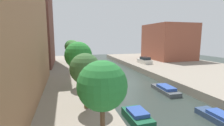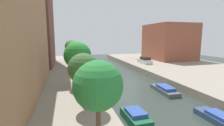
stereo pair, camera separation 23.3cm
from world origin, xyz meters
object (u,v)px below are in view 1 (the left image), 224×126
object	(u,v)px
parked_car	(145,61)
street_tree_5	(71,47)
moored_boat_left_1	(137,117)
low_block_right	(168,42)
street_tree_3	(75,49)
moored_boat_left_2	(108,88)
street_tree_0	(102,86)
street_tree_1	(85,69)
moored_boat_right_1	(222,119)
street_tree_4	(73,47)
street_tree_2	(78,55)
apartment_tower_far	(24,8)
moored_boat_right_2	(165,89)

from	to	relation	value
parked_car	street_tree_5	bearing A→B (deg)	157.84
moored_boat_left_1	low_block_right	bearing A→B (deg)	51.54
street_tree_3	moored_boat_left_2	size ratio (longest dim) A/B	1.21
street_tree_0	street_tree_1	bearing A→B (deg)	90.00
street_tree_5	moored_boat_right_1	bearing A→B (deg)	-71.03
street_tree_1	parked_car	bearing A→B (deg)	51.94
moored_boat_left_1	moored_boat_left_2	distance (m)	7.82
moored_boat_left_2	street_tree_4	bearing A→B (deg)	104.20
low_block_right	street_tree_2	world-z (taller)	low_block_right
moored_boat_right_1	moored_boat_left_2	bearing A→B (deg)	124.11
apartment_tower_far	moored_boat_right_2	distance (m)	29.98
street_tree_0	street_tree_1	xyz separation A→B (m)	(0.00, 6.03, -0.38)
low_block_right	street_tree_0	distance (m)	40.20
low_block_right	street_tree_3	bearing A→B (deg)	-154.16
apartment_tower_far	street_tree_3	bearing A→B (deg)	-50.54
street_tree_2	street_tree_3	world-z (taller)	street_tree_2
low_block_right	moored_boat_left_2	bearing A→B (deg)	-138.76
moored_boat_left_1	street_tree_2	bearing A→B (deg)	116.20
low_block_right	parked_car	distance (m)	11.95
low_block_right	street_tree_4	size ratio (longest dim) A/B	2.26
street_tree_5	moored_boat_right_2	distance (m)	24.47
street_tree_5	parked_car	size ratio (longest dim) A/B	1.26
street_tree_1	moored_boat_right_1	distance (m)	11.43
parked_car	moored_boat_right_2	xyz separation A→B (m)	(-5.15, -15.54, -1.29)
street_tree_1	street_tree_0	bearing A→B (deg)	-90.00
street_tree_5	moored_boat_right_1	world-z (taller)	street_tree_5
apartment_tower_far	street_tree_4	size ratio (longest dim) A/B	4.38
parked_car	moored_boat_right_1	size ratio (longest dim) A/B	0.97
street_tree_4	street_tree_1	bearing A→B (deg)	-90.00
low_block_right	moored_boat_left_2	xyz separation A→B (m)	(-21.70, -19.02, -5.15)
street_tree_2	street_tree_4	distance (m)	13.66
apartment_tower_far	parked_car	world-z (taller)	apartment_tower_far
street_tree_3	moored_boat_right_2	distance (m)	14.39
street_tree_1	street_tree_2	world-z (taller)	street_tree_2
street_tree_1	street_tree_3	size ratio (longest dim) A/B	0.88
moored_boat_right_1	street_tree_2	bearing A→B (deg)	135.78
street_tree_2	moored_boat_right_1	bearing A→B (deg)	-44.22
apartment_tower_far	street_tree_1	distance (m)	26.73
low_block_right	street_tree_5	world-z (taller)	low_block_right
apartment_tower_far	moored_boat_right_2	world-z (taller)	apartment_tower_far
street_tree_0	moored_boat_left_2	world-z (taller)	street_tree_0
street_tree_3	low_block_right	bearing A→B (deg)	25.84
apartment_tower_far	low_block_right	distance (m)	34.70
moored_boat_right_2	low_block_right	bearing A→B (deg)	54.86
street_tree_3	moored_boat_right_1	world-z (taller)	street_tree_3
street_tree_5	street_tree_1	bearing A→B (deg)	-90.00
moored_boat_right_2	street_tree_1	bearing A→B (deg)	-158.08
street_tree_1	street_tree_4	size ratio (longest dim) A/B	0.86
moored_boat_left_1	parked_car	bearing A→B (deg)	61.39
moored_boat_left_2	street_tree_2	bearing A→B (deg)	-179.91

